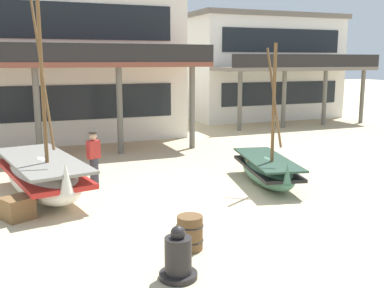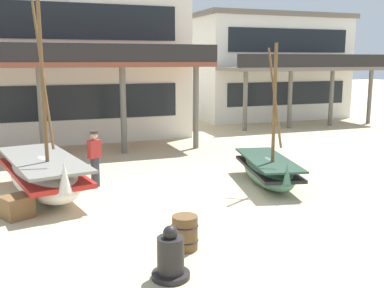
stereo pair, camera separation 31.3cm
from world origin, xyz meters
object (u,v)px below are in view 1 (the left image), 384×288
at_px(harbor_building_main, 61,62).
at_px(wooden_barrel, 190,233).
at_px(fishing_boat_near_left, 43,175).
at_px(capstan_winch, 178,258).
at_px(fishing_boat_centre_large, 267,169).
at_px(harbor_building_annex, 259,67).
at_px(cargo_crate, 17,208).
at_px(fisherman_by_hull, 94,160).

bearing_deg(harbor_building_main, wooden_barrel, -87.55).
relative_size(fishing_boat_near_left, capstan_winch, 6.01).
relative_size(fishing_boat_centre_large, wooden_barrel, 6.05).
distance_m(fishing_boat_centre_large, harbor_building_annex, 17.35).
distance_m(fishing_boat_centre_large, cargo_crate, 7.19).
distance_m(harbor_building_main, harbor_building_annex, 13.32).
bearing_deg(capstan_winch, cargo_crate, 120.84).
relative_size(fishing_boat_near_left, harbor_building_main, 0.51).
height_order(fishing_boat_centre_large, cargo_crate, fishing_boat_centre_large).
bearing_deg(fisherman_by_hull, capstan_winch, -87.05).
distance_m(fisherman_by_hull, capstan_winch, 6.38).
bearing_deg(harbor_building_annex, fishing_boat_centre_large, -119.12).
height_order(fishing_boat_centre_large, fisherman_by_hull, fishing_boat_centre_large).
distance_m(fisherman_by_hull, wooden_barrel, 5.40).
bearing_deg(capstan_winch, fishing_boat_near_left, 107.09).
bearing_deg(harbor_building_main, cargo_crate, -101.30).
xyz_separation_m(fishing_boat_near_left, capstan_winch, (1.82, -5.93, -0.23)).
relative_size(fishing_boat_centre_large, cargo_crate, 6.57).
xyz_separation_m(fishing_boat_near_left, cargo_crate, (-0.72, -1.68, -0.34)).
height_order(cargo_crate, harbor_building_main, harbor_building_main).
distance_m(wooden_barrel, harbor_building_main, 16.08).
distance_m(fishing_boat_near_left, wooden_barrel, 5.46).
relative_size(cargo_crate, harbor_building_annex, 0.06).
height_order(capstan_winch, harbor_building_main, harbor_building_main).
bearing_deg(fishing_boat_centre_large, capstan_winch, -134.48).
xyz_separation_m(fishing_boat_centre_large, harbor_building_main, (-4.67, 12.07, 3.17)).
height_order(fishing_boat_near_left, harbor_building_annex, harbor_building_annex).
xyz_separation_m(wooden_barrel, harbor_building_annex, (12.32, 18.61, 2.96)).
relative_size(fishing_boat_centre_large, fisherman_by_hull, 2.51).
distance_m(fishing_boat_near_left, harbor_building_annex, 20.37).
relative_size(fishing_boat_centre_large, harbor_building_main, 0.37).
xyz_separation_m(fishing_boat_near_left, harbor_building_main, (1.79, 10.87, 3.02)).
relative_size(capstan_winch, harbor_building_annex, 0.10).
bearing_deg(harbor_building_annex, harbor_building_main, -167.50).
bearing_deg(cargo_crate, harbor_building_annex, 44.85).
bearing_deg(fishing_boat_centre_large, fishing_boat_near_left, 169.47).
distance_m(fishing_boat_near_left, fisherman_by_hull, 1.57).
xyz_separation_m(cargo_crate, harbor_building_annex, (15.50, 15.42, 3.04)).
bearing_deg(fishing_boat_near_left, fishing_boat_centre_large, -10.53).
xyz_separation_m(fisherman_by_hull, wooden_barrel, (0.97, -5.29, -0.48)).
relative_size(capstan_winch, harbor_building_main, 0.08).
distance_m(capstan_winch, harbor_building_main, 17.10).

